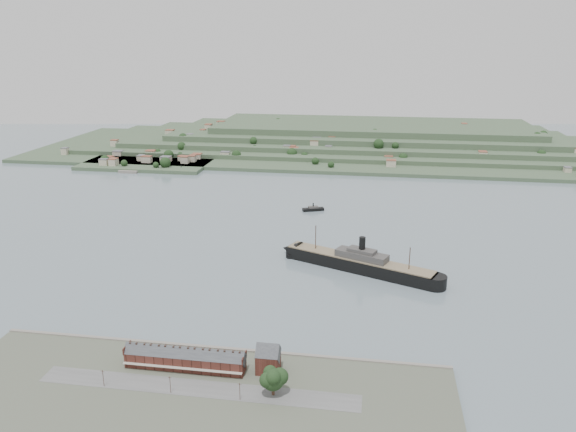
# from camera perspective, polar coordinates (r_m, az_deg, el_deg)

# --- Properties ---
(ground) EXTENTS (1400.00, 1400.00, 0.00)m
(ground) POSITION_cam_1_polar(r_m,az_deg,el_deg) (412.61, -1.44, -2.99)
(ground) COLOR slate
(ground) RESTS_ON ground
(near_shore) EXTENTS (220.00, 80.00, 2.60)m
(near_shore) POSITION_cam_1_polar(r_m,az_deg,el_deg) (250.87, -9.54, -17.67)
(near_shore) COLOR #4C5142
(near_shore) RESTS_ON ground
(terrace_row) EXTENTS (55.60, 9.80, 11.07)m
(terrace_row) POSITION_cam_1_polar(r_m,az_deg,el_deg) (265.33, -10.42, -14.08)
(terrace_row) COLOR #411E17
(terrace_row) RESTS_ON ground
(gabled_building) EXTENTS (10.40, 10.18, 14.09)m
(gabled_building) POSITION_cam_1_polar(r_m,az_deg,el_deg) (259.04, -2.03, -14.27)
(gabled_building) COLOR #411E17
(gabled_building) RESTS_ON ground
(far_peninsula) EXTENTS (760.00, 309.00, 30.00)m
(far_peninsula) POSITION_cam_1_polar(r_m,az_deg,el_deg) (785.49, 5.81, 7.71)
(far_peninsula) COLOR #2F442D
(far_peninsula) RESTS_ON ground
(steamship) EXTENTS (110.69, 56.68, 28.09)m
(steamship) POSITION_cam_1_polar(r_m,az_deg,el_deg) (371.08, 6.76, -4.67)
(steamship) COLOR black
(steamship) RESTS_ON ground
(tugboat) EXTENTS (17.55, 6.20, 7.74)m
(tugboat) POSITION_cam_1_polar(r_m,az_deg,el_deg) (388.28, 1.19, -4.04)
(tugboat) COLOR black
(tugboat) RESTS_ON ground
(ferry_west) EXTENTS (18.97, 9.97, 6.86)m
(ferry_west) POSITION_cam_1_polar(r_m,az_deg,el_deg) (659.53, -10.79, 4.70)
(ferry_west) COLOR black
(ferry_west) RESTS_ON ground
(ferry_east) EXTENTS (19.54, 11.74, 7.10)m
(ferry_east) POSITION_cam_1_polar(r_m,az_deg,el_deg) (494.77, 2.57, 0.72)
(ferry_east) COLOR black
(ferry_east) RESTS_ON ground
(fig_tree) EXTENTS (11.79, 10.21, 13.16)m
(fig_tree) POSITION_cam_1_polar(r_m,az_deg,el_deg) (242.43, -1.47, -16.20)
(fig_tree) COLOR #3F291D
(fig_tree) RESTS_ON ground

